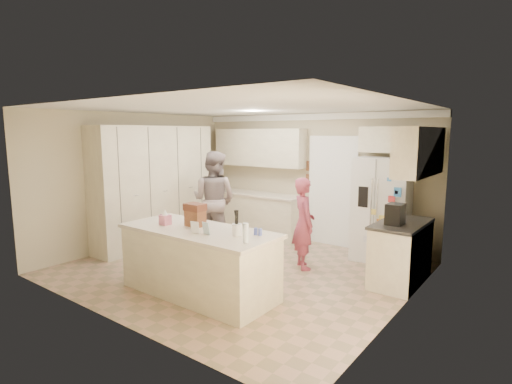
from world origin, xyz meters
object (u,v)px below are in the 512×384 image
Objects in this scene: utensil_crock at (237,230)px; dollhouse_body at (195,218)px; coffee_maker at (395,214)px; refrigerator at (381,209)px; teen_boy at (214,200)px; island_base at (199,263)px; teen_girl at (304,223)px; tissue_box at (165,220)px.

dollhouse_body reaches higher than utensil_crock.
utensil_crock is at bearing -127.12° from coffee_maker.
refrigerator is 6.92× the size of dollhouse_body.
teen_boy is (-1.24, 1.72, -0.10)m from dollhouse_body.
island_base is at bearing -175.60° from utensil_crock.
refrigerator is 1.20× the size of teen_girl.
teen_boy is at bearing 42.61° from teen_girl.
tissue_box reaches higher than island_base.
refrigerator is at bearing 60.86° from dollhouse_body.
tissue_box is at bearing 99.60° from teen_boy.
island_base is 1.18× the size of teen_boy.
teen_girl is (1.16, 1.91, -0.24)m from tissue_box.
coffee_maker is at bearing 39.29° from dollhouse_body.
refrigerator is 3.32m from dollhouse_body.
utensil_crock reaches higher than island_base.
utensil_crock is at bearing 4.40° from island_base.
refrigerator is at bearing -83.14° from teen_girl.
teen_girl is (-0.86, -1.19, -0.15)m from refrigerator.
tissue_box is at bearing -169.70° from island_base.
dollhouse_body is 0.14× the size of teen_boy.
coffee_maker is 1.48m from teen_girl.
refrigerator is at bearing 118.00° from coffee_maker.
island_base is (-2.05, -1.90, -0.63)m from coffee_maker.
tissue_box is (-0.55, -0.10, 0.56)m from island_base.
island_base is at bearing 114.31° from teen_girl.
coffee_maker is 2.14× the size of tissue_box.
utensil_crock is 1.07× the size of tissue_box.
tissue_box is at bearing -142.43° from coffee_maker.
island_base is at bearing -121.88° from refrigerator.
utensil_crock is at bearing 134.24° from teen_girl.
dollhouse_body is at bearing -140.71° from coffee_maker.
teen_boy is (-2.04, 1.77, -0.06)m from utensil_crock.
teen_boy is at bearing 113.65° from tissue_box.
island_base is 0.86m from utensil_crock.
refrigerator reaches higher than teen_girl.
tissue_box is 0.09× the size of teen_girl.
teen_boy reaches higher than utensil_crock.
island_base is 0.79m from tissue_box.
dollhouse_body is at bearing 108.97° from teen_girl.
coffee_maker is 0.16× the size of teen_boy.
dollhouse_body reaches higher than tissue_box.
teen_boy reaches higher than refrigerator.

